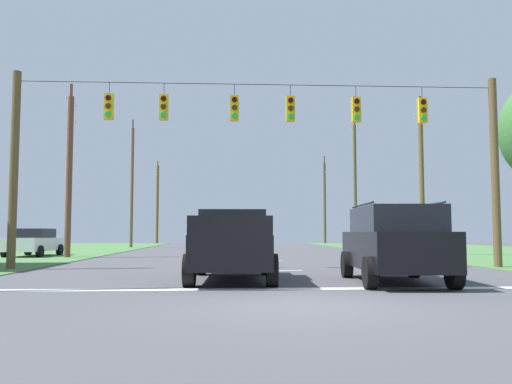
# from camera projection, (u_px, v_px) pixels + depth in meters

# --- Properties ---
(ground_plane) EXTENTS (120.00, 120.00, 0.00)m
(ground_plane) POSITION_uv_depth(u_px,v_px,m) (302.00, 306.00, 9.66)
(ground_plane) COLOR #47474C
(stop_bar_stripe) EXTENTS (15.55, 0.45, 0.01)m
(stop_bar_stripe) POSITION_uv_depth(u_px,v_px,m) (285.00, 289.00, 12.47)
(stop_bar_stripe) COLOR white
(stop_bar_stripe) RESTS_ON ground
(lane_dash_0) EXTENTS (2.50, 0.15, 0.01)m
(lane_dash_0) POSITION_uv_depth(u_px,v_px,m) (266.00, 271.00, 18.45)
(lane_dash_0) COLOR white
(lane_dash_0) RESTS_ON ground
(lane_dash_1) EXTENTS (2.50, 0.15, 0.01)m
(lane_dash_1) POSITION_uv_depth(u_px,v_px,m) (256.00, 261.00, 24.93)
(lane_dash_1) COLOR white
(lane_dash_1) RESTS_ON ground
(lane_dash_2) EXTENTS (2.50, 0.15, 0.01)m
(lane_dash_2) POSITION_uv_depth(u_px,v_px,m) (248.00, 253.00, 33.69)
(lane_dash_2) COLOR white
(lane_dash_2) RESTS_ON ground
(overhead_signal_span) EXTENTS (18.04, 0.31, 7.16)m
(overhead_signal_span) POSITION_uv_depth(u_px,v_px,m) (261.00, 154.00, 19.76)
(overhead_signal_span) COLOR brown
(overhead_signal_span) RESTS_ON ground
(pickup_truck) EXTENTS (2.42, 5.46, 1.95)m
(pickup_truck) POSITION_uv_depth(u_px,v_px,m) (232.00, 245.00, 14.92)
(pickup_truck) COLOR black
(pickup_truck) RESTS_ON ground
(suv_black) EXTENTS (2.44, 4.90, 2.05)m
(suv_black) POSITION_uv_depth(u_px,v_px,m) (394.00, 242.00, 14.04)
(suv_black) COLOR black
(suv_black) RESTS_ON ground
(distant_car_crossing_white) EXTENTS (2.20, 4.39, 1.52)m
(distant_car_crossing_white) POSITION_uv_depth(u_px,v_px,m) (34.00, 242.00, 29.20)
(distant_car_crossing_white) COLOR silver
(distant_car_crossing_white) RESTS_ON ground
(utility_pole_mid_right) EXTENTS (0.28, 1.72, 9.21)m
(utility_pole_mid_right) POSITION_uv_depth(u_px,v_px,m) (422.00, 177.00, 30.76)
(utility_pole_mid_right) COLOR brown
(utility_pole_mid_right) RESTS_ON ground
(utility_pole_far_right) EXTENTS (0.28, 1.78, 11.37)m
(utility_pole_far_right) POSITION_uv_depth(u_px,v_px,m) (355.00, 182.00, 46.56)
(utility_pole_far_right) COLOR brown
(utility_pole_far_right) RESTS_ON ground
(utility_pole_near_left) EXTENTS (0.33, 2.00, 10.48)m
(utility_pole_near_left) POSITION_uv_depth(u_px,v_px,m) (325.00, 201.00, 64.12)
(utility_pole_near_left) COLOR brown
(utility_pole_near_left) RESTS_ON ground
(utility_pole_far_left) EXTENTS (0.32, 1.95, 9.20)m
(utility_pole_far_left) POSITION_uv_depth(u_px,v_px,m) (69.00, 172.00, 28.18)
(utility_pole_far_left) COLOR brown
(utility_pole_far_left) RESTS_ON ground
(utility_pole_distant_right) EXTENTS (0.26, 1.94, 11.27)m
(utility_pole_distant_right) POSITION_uv_depth(u_px,v_px,m) (132.00, 183.00, 47.00)
(utility_pole_distant_right) COLOR brown
(utility_pole_distant_right) RESTS_ON ground
(utility_pole_distant_left) EXTENTS (0.34, 1.76, 9.84)m
(utility_pole_distant_left) POSITION_uv_depth(u_px,v_px,m) (157.00, 203.00, 63.74)
(utility_pole_distant_left) COLOR brown
(utility_pole_distant_left) RESTS_ON ground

